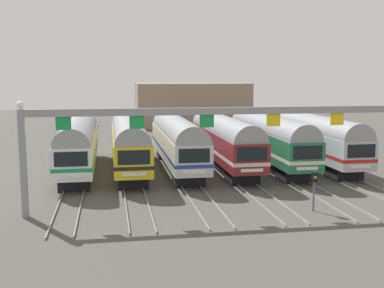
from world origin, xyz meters
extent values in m
plane|color=#4C4944|center=(0.00, 0.00, 0.00)|extent=(160.00, 160.00, 0.00)
cube|color=gray|center=(-11.57, 17.00, 0.07)|extent=(0.07, 70.00, 0.15)
cube|color=gray|center=(-10.14, 17.00, 0.07)|extent=(0.07, 70.00, 0.15)
cube|color=gray|center=(-7.23, 17.00, 0.07)|extent=(0.07, 70.00, 0.15)
cube|color=gray|center=(-5.79, 17.00, 0.07)|extent=(0.07, 70.00, 0.15)
cube|color=gray|center=(-2.89, 17.00, 0.07)|extent=(0.07, 70.00, 0.15)
cube|color=gray|center=(-1.45, 17.00, 0.07)|extent=(0.07, 70.00, 0.15)
cube|color=gray|center=(1.45, 17.00, 0.07)|extent=(0.07, 70.00, 0.15)
cube|color=gray|center=(2.89, 17.00, 0.07)|extent=(0.07, 70.00, 0.15)
cube|color=gray|center=(5.79, 17.00, 0.07)|extent=(0.07, 70.00, 0.15)
cube|color=gray|center=(7.23, 17.00, 0.07)|extent=(0.07, 70.00, 0.15)
cube|color=gray|center=(10.14, 17.00, 0.07)|extent=(0.07, 70.00, 0.15)
cube|color=gray|center=(11.57, 17.00, 0.07)|extent=(0.07, 70.00, 0.15)
cube|color=white|center=(-10.85, 0.00, 2.23)|extent=(2.85, 18.00, 2.35)
cube|color=#198C4C|center=(-10.85, 0.00, 1.87)|extent=(2.88, 18.02, 0.28)
cylinder|color=gray|center=(-10.85, 0.00, 3.40)|extent=(2.74, 17.64, 2.74)
cube|color=black|center=(-10.85, -9.02, 2.70)|extent=(2.28, 0.06, 1.03)
cube|color=silver|center=(-10.85, -9.02, 1.47)|extent=(1.71, 0.05, 0.24)
cube|color=black|center=(-10.85, -6.30, 0.53)|extent=(2.28, 2.60, 1.05)
cube|color=black|center=(-10.85, 6.30, 0.53)|extent=(2.28, 2.60, 1.05)
cube|color=#4C4C51|center=(-10.85, 5.04, 4.95)|extent=(1.10, 1.10, 0.20)
cube|color=gold|center=(-6.51, 0.00, 2.23)|extent=(2.85, 18.00, 2.35)
cube|color=black|center=(-6.51, 0.00, 1.87)|extent=(2.88, 18.02, 0.28)
cylinder|color=gray|center=(-6.51, 0.00, 3.40)|extent=(2.74, 17.64, 2.74)
cube|color=black|center=(-6.51, -9.02, 2.70)|extent=(2.28, 0.06, 1.03)
cube|color=silver|center=(-6.51, -9.02, 1.47)|extent=(1.71, 0.05, 0.24)
cube|color=black|center=(-6.51, -6.30, 0.53)|extent=(2.28, 2.60, 1.05)
cube|color=black|center=(-6.51, 6.30, 0.53)|extent=(2.28, 2.60, 1.05)
cube|color=silver|center=(-2.17, 0.00, 2.23)|extent=(2.85, 18.00, 2.35)
cube|color=navy|center=(-2.17, 0.00, 1.87)|extent=(2.88, 18.02, 0.28)
cylinder|color=gray|center=(-2.17, 0.00, 3.40)|extent=(2.74, 17.64, 2.74)
cube|color=black|center=(-2.17, -9.02, 2.70)|extent=(2.28, 0.06, 1.03)
cube|color=silver|center=(-2.17, -9.02, 1.47)|extent=(1.71, 0.05, 0.24)
cube|color=black|center=(-2.17, -6.30, 0.53)|extent=(2.28, 2.60, 1.05)
cube|color=black|center=(-2.17, 6.30, 0.53)|extent=(2.28, 2.60, 1.05)
cube|color=maroon|center=(2.17, 0.00, 2.23)|extent=(2.85, 18.00, 2.35)
cube|color=beige|center=(2.17, 0.00, 1.87)|extent=(2.88, 18.02, 0.28)
cylinder|color=gray|center=(2.17, 0.00, 3.40)|extent=(2.74, 17.64, 2.74)
cube|color=black|center=(2.17, -9.02, 2.70)|extent=(2.28, 0.06, 1.03)
cube|color=silver|center=(2.17, -9.02, 1.47)|extent=(1.71, 0.05, 0.24)
cube|color=black|center=(2.17, -6.30, 0.53)|extent=(2.28, 2.60, 1.05)
cube|color=black|center=(2.17, 6.30, 0.53)|extent=(2.28, 2.60, 1.05)
cube|color=#4C4C51|center=(2.17, 5.04, 4.95)|extent=(1.10, 1.10, 0.20)
cube|color=#236B42|center=(6.51, 0.00, 2.23)|extent=(2.85, 18.00, 2.35)
cube|color=silver|center=(6.51, 0.00, 1.87)|extent=(2.88, 18.02, 0.28)
cylinder|color=gray|center=(6.51, 0.00, 3.40)|extent=(2.74, 17.64, 2.74)
cube|color=black|center=(6.51, -9.02, 2.70)|extent=(2.28, 0.06, 1.03)
cube|color=silver|center=(6.51, -9.02, 1.47)|extent=(1.71, 0.05, 0.24)
cube|color=black|center=(6.51, -6.30, 0.53)|extent=(2.28, 2.60, 1.05)
cube|color=black|center=(6.51, 6.30, 0.53)|extent=(2.28, 2.60, 1.05)
cube|color=#4C4C51|center=(6.51, 5.04, 4.95)|extent=(1.10, 1.10, 0.20)
cube|color=#B2B5BA|center=(10.85, 0.00, 2.23)|extent=(2.85, 18.00, 2.35)
cube|color=#B21E1E|center=(10.85, 0.00, 1.87)|extent=(2.88, 18.02, 0.28)
cylinder|color=gray|center=(10.85, 0.00, 3.40)|extent=(2.74, 17.64, 2.74)
cube|color=black|center=(10.85, -9.02, 2.70)|extent=(2.28, 0.06, 1.03)
cube|color=silver|center=(10.85, -9.02, 1.47)|extent=(1.71, 0.05, 0.24)
cube|color=black|center=(10.85, -6.30, 0.53)|extent=(2.28, 2.60, 1.05)
cube|color=black|center=(10.85, 6.30, 0.53)|extent=(2.28, 2.60, 1.05)
cube|color=#4C4C51|center=(10.85, 5.04, 4.95)|extent=(1.10, 1.10, 0.20)
cube|color=gray|center=(-13.25, -13.50, 3.25)|extent=(0.36, 0.36, 6.50)
cube|color=gray|center=(0.00, -13.50, 6.25)|extent=(26.51, 0.32, 0.44)
cube|color=#198C3F|center=(-10.85, -13.50, 5.63)|extent=(0.90, 0.08, 0.80)
cube|color=#198C3F|center=(-6.51, -13.50, 5.63)|extent=(0.90, 0.08, 0.80)
cube|color=#198C3F|center=(-2.17, -13.50, 5.63)|extent=(0.90, 0.08, 0.80)
cube|color=yellow|center=(2.17, -13.50, 5.63)|extent=(0.90, 0.08, 0.80)
cube|color=yellow|center=(6.51, -13.50, 5.63)|extent=(0.90, 0.08, 0.80)
sphere|color=white|center=(-13.25, -13.50, 6.75)|extent=(0.44, 0.44, 0.44)
cylinder|color=#59595E|center=(4.34, -15.17, 1.27)|extent=(0.12, 0.12, 2.54)
cube|color=black|center=(4.34, -15.17, 2.19)|extent=(0.28, 0.24, 0.60)
sphere|color=orange|center=(4.34, -15.31, 2.19)|extent=(0.18, 0.18, 0.18)
cube|color=gray|center=(5.37, 36.76, 3.55)|extent=(18.36, 10.00, 7.11)
camera|label=1|loc=(-8.13, -43.00, 8.48)|focal=45.36mm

